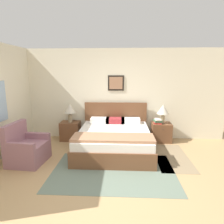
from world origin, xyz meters
name	(u,v)px	position (x,y,z in m)	size (l,w,h in m)	color
ground_plane	(93,187)	(0.00, 0.00, 0.00)	(16.00, 16.00, 0.00)	tan
wall_back	(106,94)	(0.00, 2.70, 1.30)	(6.90, 0.09, 2.60)	beige
wall_left	(2,101)	(-2.28, 1.32, 1.30)	(0.08, 5.07, 2.60)	beige
area_rug_main	(113,171)	(0.32, 0.56, 0.00)	(2.43, 1.65, 0.01)	slate
area_rug_bedside	(171,157)	(1.65, 1.32, 0.00)	(0.75, 1.59, 0.01)	#897556
bed	(114,139)	(0.29, 1.64, 0.30)	(1.79, 2.02, 1.08)	brown
armchair	(27,149)	(-1.59, 0.89, 0.30)	(0.75, 0.83, 0.88)	#8E606B
nightstand_near_window	(70,131)	(-1.01, 2.40, 0.27)	(0.53, 0.47, 0.53)	brown
nightstand_by_door	(161,132)	(1.60, 2.40, 0.27)	(0.53, 0.47, 0.53)	brown
table_lamp_near_window	(70,109)	(-1.00, 2.37, 0.91)	(0.33, 0.33, 0.53)	gray
table_lamp_by_door	(163,110)	(1.62, 2.37, 0.91)	(0.33, 0.33, 0.53)	gray
book_thick_bottom	(158,123)	(1.48, 2.36, 0.55)	(0.25, 0.25, 0.04)	#B7332D
book_hardcover_middle	(158,121)	(1.48, 2.36, 0.59)	(0.21, 0.23, 0.04)	#4C7551
book_novel_upper	(158,120)	(1.48, 2.36, 0.62)	(0.23, 0.25, 0.03)	#4C7551
book_slim_near_top	(158,119)	(1.48, 2.36, 0.65)	(0.16, 0.28, 0.03)	silver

